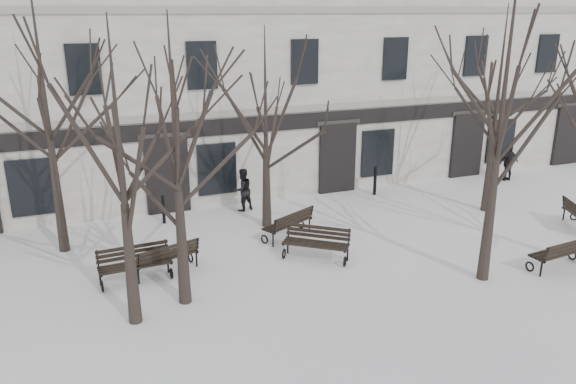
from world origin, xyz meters
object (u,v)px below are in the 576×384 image
tree_2 (505,82)px  bench_4 (289,223)px  bench_0 (135,263)px  tree_0 (119,141)px  bench_1 (166,257)px  bench_2 (561,252)px  bench_3 (316,242)px  tree_1 (175,131)px

tree_2 → bench_4: tree_2 is taller
tree_2 → bench_0: size_ratio=4.34×
tree_0 → bench_1: size_ratio=3.58×
bench_0 → bench_2: bench_0 is taller
bench_3 → bench_4: bench_3 is taller
tree_1 → bench_2: tree_1 is taller
tree_2 → bench_2: size_ratio=4.46×
tree_0 → tree_2: bearing=-7.0°
bench_3 → bench_4: 1.87m
tree_2 → bench_0: tree_2 is taller
bench_3 → tree_1: bearing=-126.3°
tree_1 → bench_2: size_ratio=3.68×
tree_0 → bench_4: 7.67m
bench_1 → bench_3: 4.51m
tree_1 → bench_4: (4.11, 3.08, -4.04)m
tree_2 → tree_0: bearing=173.0°
tree_1 → bench_2: bearing=-10.6°
tree_0 → tree_2: tree_2 is taller
bench_0 → tree_0: bearing=-100.2°
tree_1 → bench_0: (-1.06, 1.70, -4.02)m
tree_2 → bench_3: tree_2 is taller
bench_3 → bench_4: bearing=133.1°
tree_1 → bench_3: tree_1 is taller
tree_2 → bench_1: tree_2 is taller
tree_2 → bench_1: 10.37m
tree_1 → tree_2: (8.18, -1.70, 0.97)m
bench_1 → bench_4: size_ratio=1.01×
tree_1 → bench_0: 4.50m
tree_0 → bench_3: tree_0 is taller
bench_2 → bench_3: size_ratio=0.99×
bench_3 → bench_4: size_ratio=1.00×
tree_1 → bench_3: 6.00m
tree_0 → bench_2: 12.77m
bench_2 → bench_1: bearing=-25.0°
tree_1 → bench_1: 4.45m
bench_1 → tree_1: bearing=78.9°
tree_1 → bench_0: tree_1 is taller
tree_0 → tree_2: size_ratio=0.82×
tree_1 → bench_3: bearing=15.9°
tree_0 → tree_1: size_ratio=0.99×
bench_0 → bench_3: (5.35, -0.48, 0.00)m
bench_0 → bench_3: 5.37m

